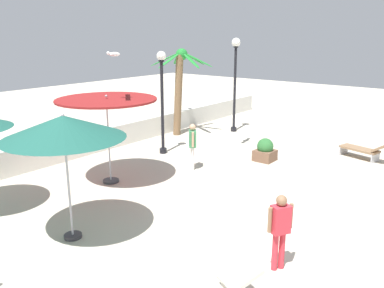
{
  "coord_description": "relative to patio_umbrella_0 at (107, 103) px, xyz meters",
  "views": [
    {
      "loc": [
        -9.01,
        -4.21,
        4.55
      ],
      "look_at": [
        0.0,
        2.91,
        1.4
      ],
      "focal_mm": 37.71,
      "sensor_mm": 36.0,
      "label": 1
    }
  ],
  "objects": [
    {
      "name": "patio_umbrella_0",
      "position": [
        0.0,
        0.0,
        0.0
      ],
      "size": [
        3.03,
        3.03,
        2.78
      ],
      "color": "#333338",
      "rests_on": "ground_plane"
    },
    {
      "name": "palm_tree_0",
      "position": [
        6.28,
        2.39,
        -0.03
      ],
      "size": [
        2.93,
        2.72,
        3.92
      ],
      "color": "brown",
      "rests_on": "ground_plane"
    },
    {
      "name": "seagull_0",
      "position": [
        0.01,
        -0.42,
        1.46
      ],
      "size": [
        0.96,
        1.03,
        0.14
      ],
      "color": "white"
    },
    {
      "name": "lamp_post_1",
      "position": [
        8.26,
        0.68,
        0.3
      ],
      "size": [
        0.4,
        0.4,
        4.37
      ],
      "color": "black",
      "rests_on": "ground_plane"
    },
    {
      "name": "guest_2",
      "position": [
        2.59,
        -1.26,
        -1.56
      ],
      "size": [
        0.44,
        0.42,
        1.61
      ],
      "color": "silver",
      "rests_on": "ground_plane"
    },
    {
      "name": "guest_0",
      "position": [
        -1.18,
        -6.39,
        -1.58
      ],
      "size": [
        0.5,
        0.39,
        1.58
      ],
      "color": "#D8333F",
      "rests_on": "ground_plane"
    },
    {
      "name": "planter",
      "position": [
        5.02,
        -2.75,
        -2.15
      ],
      "size": [
        0.7,
        0.7,
        0.85
      ],
      "color": "brown",
      "rests_on": "ground_plane"
    },
    {
      "name": "patio_umbrella_1",
      "position": [
        -2.94,
        -2.09,
        0.08
      ],
      "size": [
        2.67,
        2.67,
        2.91
      ],
      "color": "#333338",
      "rests_on": "ground_plane"
    },
    {
      "name": "boundary_wall",
      "position": [
        1.17,
        3.05,
        -2.08
      ],
      "size": [
        25.2,
        0.3,
        0.9
      ],
      "primitive_type": "cube",
      "color": "silver",
      "rests_on": "ground_plane"
    },
    {
      "name": "lamp_post_0",
      "position": [
        3.42,
        0.87,
        -0.17
      ],
      "size": [
        0.35,
        0.35,
        3.93
      ],
      "color": "black",
      "rests_on": "ground_plane"
    },
    {
      "name": "ground_plane",
      "position": [
        1.17,
        -5.26,
        -2.53
      ],
      "size": [
        56.0,
        56.0,
        0.0
      ],
      "primitive_type": "plane",
      "color": "beige"
    },
    {
      "name": "lounge_chair_1",
      "position": [
        7.47,
        -5.61,
        -2.13
      ],
      "size": [
        1.0,
        1.95,
        0.83
      ],
      "color": "#B7B7BC",
      "rests_on": "ground_plane"
    }
  ]
}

